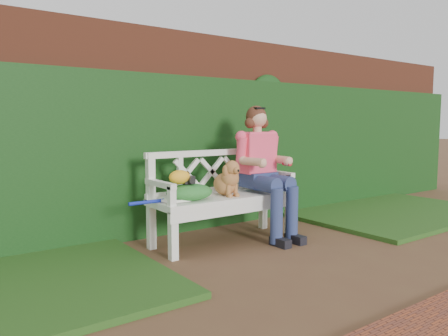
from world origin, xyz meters
TOP-DOWN VIEW (x-y plane):
  - ground at (0.00, 0.00)m, footprint 60.00×60.00m
  - brick_wall at (0.00, 1.90)m, footprint 10.00×0.30m
  - ivy_hedge at (0.00, 1.68)m, footprint 10.00×0.18m
  - grass_right at (2.40, 0.90)m, footprint 2.60×2.00m
  - garden_bench at (-0.19, 1.01)m, footprint 1.65×0.81m
  - seated_woman at (0.26, 0.99)m, footprint 0.59×0.77m
  - dog at (-0.19, 0.96)m, footprint 0.28×0.36m
  - tennis_racket at (-0.75, 1.01)m, footprint 0.70×0.30m
  - green_bag at (-0.62, 0.97)m, footprint 0.51×0.43m
  - camera_item at (-0.63, 0.96)m, footprint 0.11×0.09m
  - baseball_glove at (-0.71, 0.98)m, footprint 0.25×0.22m

SIDE VIEW (x-z plane):
  - ground at x=0.00m, z-range 0.00..0.00m
  - grass_right at x=2.40m, z-range 0.00..0.05m
  - garden_bench at x=-0.19m, z-range 0.00..0.48m
  - tennis_racket at x=-0.75m, z-range 0.48..0.51m
  - green_bag at x=-0.62m, z-range 0.48..0.63m
  - dog at x=-0.19m, z-range 0.48..0.84m
  - seated_woman at x=0.26m, z-range 0.00..1.34m
  - camera_item at x=-0.63m, z-range 0.63..0.71m
  - baseball_glove at x=-0.71m, z-range 0.63..0.77m
  - ivy_hedge at x=0.00m, z-range 0.00..1.70m
  - brick_wall at x=0.00m, z-range 0.00..2.20m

